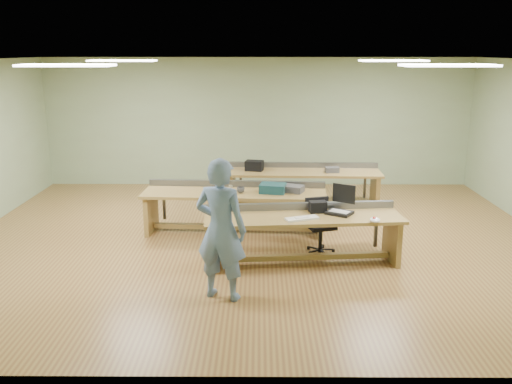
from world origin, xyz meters
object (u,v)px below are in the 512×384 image
workbench_mid (235,201)px  workbench_back (303,180)px  parts_bin_grey (291,189)px  task_chair (319,233)px  drinks_can (231,189)px  parts_bin_teal (273,188)px  person (221,230)px  mug (241,190)px  camera_bag (318,207)px  workbench_front (303,227)px  laptop_base (339,213)px

workbench_mid → workbench_back: size_ratio=1.03×
workbench_mid → parts_bin_grey: (0.99, -0.02, 0.24)m
task_chair → parts_bin_grey: bearing=97.3°
workbench_mid → drinks_can: drinks_can is taller
task_chair → parts_bin_teal: bearing=113.4°
person → mug: person is taller
drinks_can → workbench_mid: bearing=45.7°
camera_bag → mug: (-1.22, 1.16, -0.03)m
mug → drinks_can: (-0.18, 0.04, 0.01)m
workbench_front → person: bearing=-138.2°
workbench_front → parts_bin_teal: parts_bin_teal is taller
task_chair → mug: bearing=130.3°
camera_bag → task_chair: size_ratio=0.29×
parts_bin_teal → mug: bearing=-177.0°
laptop_base → parts_bin_grey: size_ratio=0.88×
workbench_front → parts_bin_grey: (-0.10, 1.41, 0.25)m
person → mug: size_ratio=13.92×
camera_bag → task_chair: 0.60m
task_chair → drinks_can: size_ratio=6.92×
camera_bag → workbench_front: bearing=-154.5°
person → camera_bag: size_ratio=7.34×
mug → parts_bin_grey: bearing=5.6°
parts_bin_teal → mug: 0.56m
workbench_front → parts_bin_teal: size_ratio=6.92×
workbench_mid → mug: (0.11, -0.11, 0.24)m
laptop_base → drinks_can: bearing=175.2°
person → camera_bag: bearing=-115.8°
workbench_back → drinks_can: 2.25m
workbench_mid → parts_bin_teal: parts_bin_teal is taller
workbench_mid → parts_bin_grey: 1.02m
parts_bin_teal → laptop_base: bearing=-52.4°
workbench_back → mug: bearing=-123.0°
task_chair → workbench_back: bearing=75.3°
workbench_mid → task_chair: size_ratio=3.74×
laptop_base → camera_bag: camera_bag is taller
workbench_front → laptop_base: bearing=2.8°
parts_bin_teal → drinks_can: parts_bin_teal is taller
workbench_mid → workbench_front: bearing=-49.2°
person → parts_bin_grey: bearing=-92.6°
mug → laptop_base: bearing=-38.9°
workbench_front → workbench_mid: bearing=122.5°
workbench_front → camera_bag: (0.24, 0.16, 0.28)m
parts_bin_teal → workbench_back: bearing=68.8°
person → laptop_base: size_ratio=5.11×
workbench_mid → task_chair: (1.40, -0.98, -0.24)m
person → parts_bin_teal: bearing=-86.6°
camera_bag → drinks_can: camera_bag is taller
workbench_back → person: 4.56m
laptop_base → drinks_can: (-1.72, 1.29, 0.04)m
camera_bag → laptop_base: bearing=-24.8°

